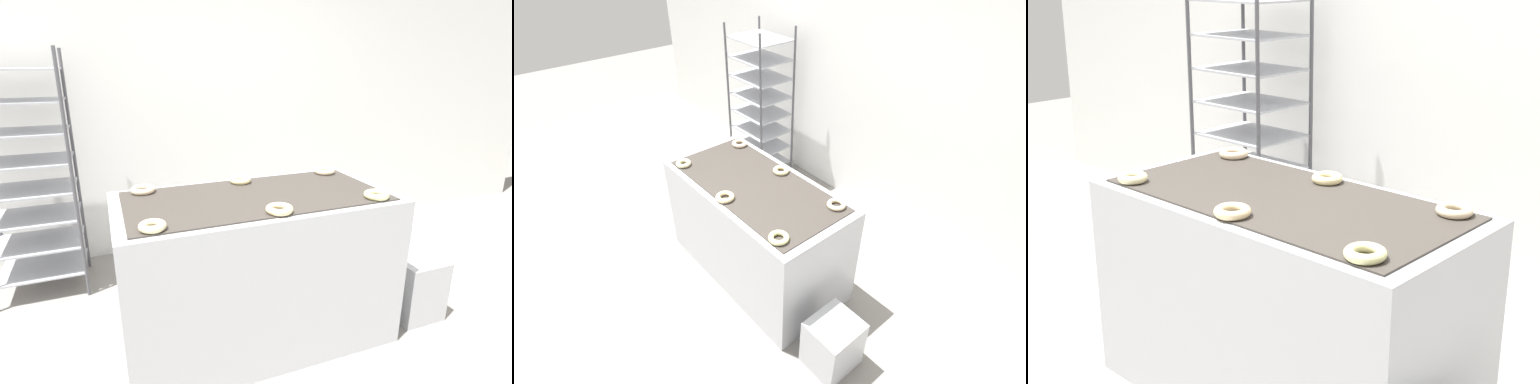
% 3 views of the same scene
% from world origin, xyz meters
% --- Properties ---
extents(ground_plane, '(14.00, 14.00, 0.00)m').
position_xyz_m(ground_plane, '(0.00, 0.00, 0.00)').
color(ground_plane, gray).
extents(wall_back, '(8.00, 0.05, 2.80)m').
position_xyz_m(wall_back, '(0.00, 2.12, 1.40)').
color(wall_back, white).
rests_on(wall_back, ground_plane).
extents(fryer_machine, '(1.54, 0.77, 0.91)m').
position_xyz_m(fryer_machine, '(0.00, 0.63, 0.45)').
color(fryer_machine, '#B7BABF').
rests_on(fryer_machine, ground_plane).
extents(baking_rack_cart, '(0.60, 0.48, 1.70)m').
position_xyz_m(baking_rack_cart, '(-1.26, 1.70, 0.87)').
color(baking_rack_cart, '#4C4C51').
rests_on(baking_rack_cart, ground_plane).
extents(glaze_bin, '(0.30, 0.33, 0.41)m').
position_xyz_m(glaze_bin, '(1.05, 0.47, 0.20)').
color(glaze_bin, '#B7BABF').
rests_on(glaze_bin, ground_plane).
extents(donut_near_left, '(0.12, 0.12, 0.04)m').
position_xyz_m(donut_near_left, '(-0.60, 0.35, 0.92)').
color(donut_near_left, beige).
rests_on(donut_near_left, fryer_machine).
extents(donut_near_center, '(0.14, 0.14, 0.04)m').
position_xyz_m(donut_near_center, '(0.01, 0.35, 0.92)').
color(donut_near_center, beige).
rests_on(donut_near_center, fryer_machine).
extents(donut_near_right, '(0.14, 0.14, 0.04)m').
position_xyz_m(donut_near_right, '(0.60, 0.36, 0.92)').
color(donut_near_right, beige).
rests_on(donut_near_right, fryer_machine).
extents(donut_far_left, '(0.14, 0.14, 0.03)m').
position_xyz_m(donut_far_left, '(-0.58, 0.91, 0.92)').
color(donut_far_left, beige).
rests_on(donut_far_left, fryer_machine).
extents(donut_far_center, '(0.13, 0.13, 0.04)m').
position_xyz_m(donut_far_center, '(0.00, 0.90, 0.92)').
color(donut_far_center, beige).
rests_on(donut_far_center, fryer_machine).
extents(donut_far_right, '(0.14, 0.14, 0.03)m').
position_xyz_m(donut_far_right, '(0.59, 0.90, 0.92)').
color(donut_far_right, beige).
rests_on(donut_far_right, fryer_machine).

